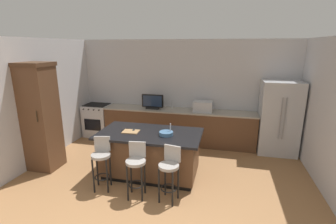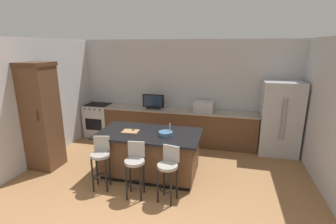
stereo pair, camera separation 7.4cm
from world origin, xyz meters
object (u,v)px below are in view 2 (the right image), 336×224
kitchen_island (150,153)px  refrigerator (280,118)px  bar_stool_left (101,159)px  fruit_bowl (166,133)px  cutting_board (130,131)px  tv_remote (134,130)px  microwave (204,106)px  range_oven (99,120)px  tv_monitor (153,102)px  cell_phone (125,129)px  bar_stool_right (168,169)px  bar_stool_center (135,165)px  cabinet_tower (41,115)px

kitchen_island → refrigerator: size_ratio=1.14×
bar_stool_left → fruit_bowl: (1.05, 0.61, 0.36)m
fruit_bowl → cutting_board: (-0.72, 0.02, -0.03)m
tv_remote → microwave: bearing=43.1°
fruit_bowl → range_oven: bearing=142.7°
tv_remote → tv_monitor: bearing=81.3°
fruit_bowl → refrigerator: bearing=38.5°
range_oven → cell_phone: size_ratio=6.21×
bar_stool_right → tv_remote: size_ratio=5.58×
bar_stool_right → cutting_board: 1.23m
kitchen_island → bar_stool_left: 0.98m
microwave → cutting_board: size_ratio=1.53×
range_oven → microwave: 3.09m
bar_stool_left → tv_monitor: bearing=72.1°
cutting_board → tv_remote: bearing=78.1°
bar_stool_left → cell_phone: (0.17, 0.73, 0.33)m
microwave → bar_stool_center: 2.80m
tv_remote → cutting_board: 0.11m
kitchen_island → bar_stool_center: 0.77m
bar_stool_right → cutting_board: bearing=154.8°
refrigerator → cabinet_tower: size_ratio=0.79×
fruit_bowl → tv_remote: 0.71m
tv_monitor → cutting_board: bearing=-86.6°
fruit_bowl → cutting_board: size_ratio=0.84×
cabinet_tower → fruit_bowl: cabinet_tower is taller
refrigerator → cell_phone: refrigerator is taller
bar_stool_center → range_oven: bearing=122.5°
cell_phone → cutting_board: 0.19m
bar_stool_center → cell_phone: size_ratio=6.46×
microwave → tv_monitor: 1.34m
kitchen_island → cell_phone: 0.70m
range_oven → bar_stool_left: 2.93m
microwave → fruit_bowl: (-0.51, -1.92, -0.10)m
kitchen_island → cell_phone: cell_phone is taller
range_oven → cutting_board: 2.66m
tv_monitor → tv_remote: bearing=-85.7°
cell_phone → tv_remote: tv_remote is taller
bar_stool_right → cell_phone: bar_stool_right is taller
cutting_board → fruit_bowl: bearing=-1.3°
range_oven → bar_stool_left: bar_stool_left is taller
cabinet_tower → fruit_bowl: (2.65, 0.14, -0.22)m
refrigerator → fruit_bowl: 2.98m
range_oven → bar_stool_right: size_ratio=0.98×
bar_stool_right → fruit_bowl: bearing=119.4°
refrigerator → cutting_board: 3.57m
cabinet_tower → kitchen_island: bearing=5.1°
cell_phone → cutting_board: cutting_board is taller
cabinet_tower → bar_stool_right: bearing=-10.6°
fruit_bowl → bar_stool_right: bearing=-71.6°
bar_stool_right → cutting_board: bar_stool_right is taller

